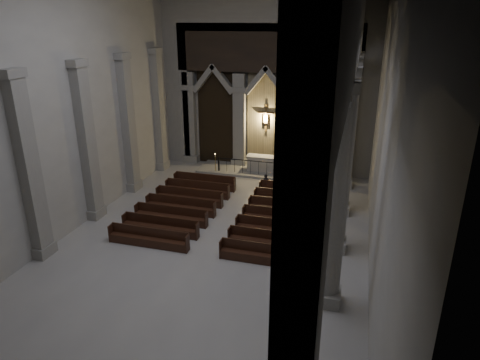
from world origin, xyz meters
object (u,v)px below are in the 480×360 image
at_px(altar, 262,163).
at_px(candle_stand_left, 215,168).
at_px(worshipper, 266,184).
at_px(altar_rail, 259,166).
at_px(pews, 229,214).
at_px(candle_stand_right, 310,181).

distance_m(altar, candle_stand_left, 3.13).
bearing_deg(candle_stand_left, worshipper, -32.45).
relative_size(altar_rail, pews, 0.60).
distance_m(altar, pews, 7.39).
xyz_separation_m(altar, pews, (-0.04, -7.38, -0.39)).
height_order(altar_rail, pews, altar_rail).
bearing_deg(candle_stand_left, candle_stand_right, -6.02).
bearing_deg(altar_rail, worshipper, -67.73).
height_order(altar, altar_rail, altar).
height_order(candle_stand_left, candle_stand_right, candle_stand_left).
distance_m(candle_stand_left, pews, 7.13).
relative_size(altar, candle_stand_left, 1.48).
bearing_deg(altar_rail, candle_stand_left, -178.33).
distance_m(pews, worshipper, 4.08).
height_order(candle_stand_left, worshipper, candle_stand_left).
bearing_deg(candle_stand_left, altar, 16.57).
height_order(candle_stand_left, pews, candle_stand_left).
distance_m(candle_stand_left, worshipper, 4.79).
bearing_deg(candle_stand_right, pews, -120.97).
xyz_separation_m(altar, altar_rail, (-0.04, -0.80, 0.06)).
distance_m(altar_rail, worshipper, 2.87).
distance_m(altar_rail, candle_stand_left, 2.98).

